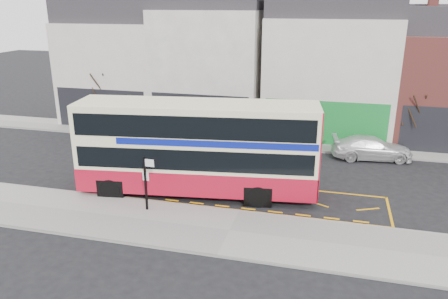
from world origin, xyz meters
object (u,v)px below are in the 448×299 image
(car_white, at_px, (372,148))
(street_tree_right, at_px, (414,101))
(double_decker_bus, at_px, (198,147))
(bus_stop_post, at_px, (147,178))
(car_grey, at_px, (241,139))
(car_silver, at_px, (144,131))
(street_tree_left, at_px, (100,79))

(car_white, xyz_separation_m, street_tree_right, (2.49, 2.32, 2.72))
(car_white, bearing_deg, double_decker_bus, 122.67)
(bus_stop_post, relative_size, car_white, 0.54)
(car_grey, relative_size, car_white, 0.86)
(car_silver, height_order, car_white, car_silver)
(bus_stop_post, bearing_deg, car_grey, 79.21)
(bus_stop_post, height_order, car_white, bus_stop_post)
(car_white, height_order, street_tree_left, street_tree_left)
(street_tree_left, relative_size, street_tree_right, 1.12)
(car_silver, bearing_deg, street_tree_left, 59.83)
(car_white, relative_size, street_tree_right, 0.98)
(car_white, distance_m, street_tree_left, 20.69)
(double_decker_bus, bearing_deg, street_tree_right, 33.51)
(car_silver, xyz_separation_m, street_tree_right, (18.07, 2.59, 2.69))
(car_grey, bearing_deg, street_tree_right, -79.98)
(double_decker_bus, height_order, car_silver, double_decker_bus)
(double_decker_bus, relative_size, car_grey, 2.89)
(street_tree_left, bearing_deg, street_tree_right, -0.25)
(bus_stop_post, bearing_deg, double_decker_bus, 60.07)
(street_tree_right, bearing_deg, street_tree_left, 179.75)
(street_tree_right, bearing_deg, bus_stop_post, -136.03)
(car_grey, relative_size, street_tree_right, 0.85)
(car_silver, bearing_deg, car_white, -89.57)
(double_decker_bus, bearing_deg, car_grey, 77.83)
(street_tree_right, bearing_deg, car_white, -137.06)
(street_tree_right, bearing_deg, double_decker_bus, -139.00)
(car_grey, bearing_deg, bus_stop_post, 165.08)
(car_silver, distance_m, car_white, 15.57)
(bus_stop_post, bearing_deg, street_tree_left, 128.03)
(car_silver, relative_size, street_tree_right, 0.88)
(car_grey, bearing_deg, car_silver, 88.94)
(car_silver, xyz_separation_m, car_white, (15.57, 0.27, -0.03))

